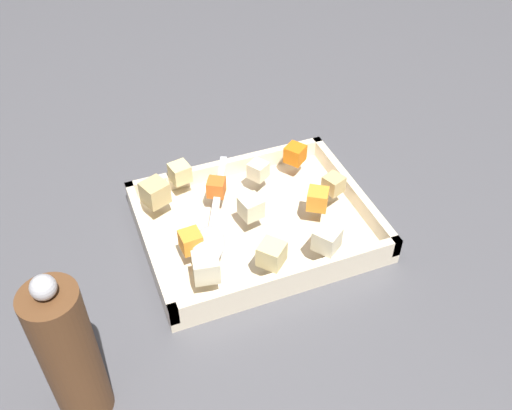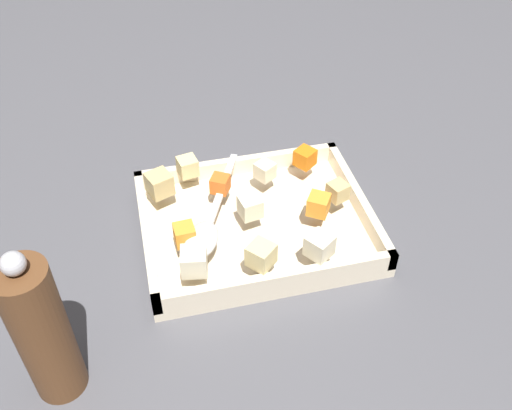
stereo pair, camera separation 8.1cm
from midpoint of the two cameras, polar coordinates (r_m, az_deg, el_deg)
name	(u,v)px [view 2 (the right image)]	position (r m, az deg, el deg)	size (l,w,h in m)	color
ground_plane	(263,225)	(0.85, 3.38, -2.13)	(4.00, 4.00, 0.00)	#4C4C51
baking_dish	(256,225)	(0.83, 2.77, -2.15)	(0.32, 0.26, 0.04)	beige
carrot_chunk_far_left	(305,157)	(0.89, 7.47, 4.57)	(0.03, 0.03, 0.03)	orange
carrot_chunk_under_handle	(319,205)	(0.81, 9.05, -0.08)	(0.03, 0.03, 0.03)	orange
carrot_chunk_corner_nw	(220,184)	(0.84, -0.82, 1.97)	(0.02, 0.02, 0.02)	orange
carrot_chunk_mid_left	(185,234)	(0.76, -4.09, -3.06)	(0.03, 0.03, 0.03)	orange
potato_chunk_near_left	(319,246)	(0.75, 9.37, -4.15)	(0.03, 0.03, 0.03)	beige
potato_chunk_center	(159,184)	(0.84, -6.84, 1.98)	(0.03, 0.03, 0.03)	tan
potato_chunk_rim_edge	(188,166)	(0.87, -4.16, 3.71)	(0.03, 0.03, 0.03)	#E0CC89
potato_chunk_heap_top	(194,261)	(0.72, -3.00, -5.74)	(0.03, 0.03, 0.03)	beige
potato_chunk_back_center	(338,191)	(0.84, 10.83, 1.24)	(0.03, 0.03, 0.03)	tan
potato_chunk_near_right	(265,171)	(0.86, 3.57, 3.30)	(0.03, 0.03, 0.03)	beige
potato_chunk_corner_se	(250,207)	(0.80, 2.31, -0.30)	(0.03, 0.03, 0.03)	beige
potato_chunk_mid_right	(261,255)	(0.73, 3.67, -5.11)	(0.03, 0.03, 0.03)	#E0CC89
serving_spoon	(204,233)	(0.77, -2.15, -2.91)	(0.12, 0.22, 0.02)	silver
pepper_mill	(42,332)	(0.63, -16.99, -12.12)	(0.06, 0.06, 0.22)	brown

